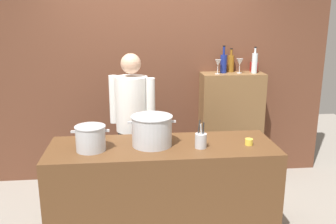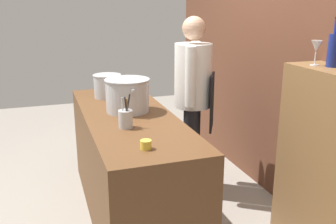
{
  "view_description": "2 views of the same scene",
  "coord_description": "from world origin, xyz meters",
  "px_view_note": "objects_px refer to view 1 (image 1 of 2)",
  "views": [
    {
      "loc": [
        -0.27,
        -3.11,
        2.05
      ],
      "look_at": [
        0.09,
        0.41,
        1.1
      ],
      "focal_mm": 39.32,
      "sensor_mm": 36.0,
      "label": 1
    },
    {
      "loc": [
        2.91,
        -0.64,
        1.78
      ],
      "look_at": [
        0.2,
        0.27,
        0.95
      ],
      "focal_mm": 40.68,
      "sensor_mm": 36.0,
      "label": 2
    }
  ],
  "objects_px": {
    "stockpot_large": "(152,131)",
    "spice_tin_red": "(254,67)",
    "wine_bottle_cobalt": "(223,63)",
    "wine_bottle_amber": "(231,63)",
    "wine_glass_wide": "(218,63)",
    "stockpot_small": "(91,138)",
    "wine_glass_tall": "(240,63)",
    "butter_jar": "(249,142)",
    "chef": "(132,119)",
    "utensil_crock": "(201,140)",
    "wine_bottle_clear": "(255,63)"
  },
  "relations": [
    {
      "from": "chef",
      "to": "wine_bottle_clear",
      "type": "bearing_deg",
      "value": -133.61
    },
    {
      "from": "stockpot_small",
      "to": "wine_bottle_clear",
      "type": "height_order",
      "value": "wine_bottle_clear"
    },
    {
      "from": "wine_bottle_cobalt",
      "to": "stockpot_large",
      "type": "bearing_deg",
      "value": -128.12
    },
    {
      "from": "stockpot_large",
      "to": "wine_bottle_cobalt",
      "type": "xyz_separation_m",
      "value": [
        0.94,
        1.2,
        0.44
      ]
    },
    {
      "from": "stockpot_large",
      "to": "wine_glass_tall",
      "type": "xyz_separation_m",
      "value": [
        1.13,
        1.17,
        0.45
      ]
    },
    {
      "from": "butter_jar",
      "to": "wine_glass_wide",
      "type": "distance_m",
      "value": 1.33
    },
    {
      "from": "utensil_crock",
      "to": "wine_bottle_clear",
      "type": "relative_size",
      "value": 0.79
    },
    {
      "from": "utensil_crock",
      "to": "wine_bottle_amber",
      "type": "relative_size",
      "value": 0.86
    },
    {
      "from": "spice_tin_red",
      "to": "stockpot_small",
      "type": "bearing_deg",
      "value": -144.53
    },
    {
      "from": "chef",
      "to": "spice_tin_red",
      "type": "bearing_deg",
      "value": -129.88
    },
    {
      "from": "stockpot_large",
      "to": "spice_tin_red",
      "type": "relative_size",
      "value": 3.63
    },
    {
      "from": "butter_jar",
      "to": "spice_tin_red",
      "type": "relative_size",
      "value": 0.6
    },
    {
      "from": "wine_bottle_clear",
      "to": "wine_glass_tall",
      "type": "xyz_separation_m",
      "value": [
        -0.17,
        0.03,
        0.0
      ]
    },
    {
      "from": "wine_glass_wide",
      "to": "stockpot_large",
      "type": "bearing_deg",
      "value": -127.18
    },
    {
      "from": "chef",
      "to": "stockpot_small",
      "type": "xyz_separation_m",
      "value": [
        -0.37,
        -0.73,
        0.05
      ]
    },
    {
      "from": "butter_jar",
      "to": "stockpot_large",
      "type": "bearing_deg",
      "value": 174.37
    },
    {
      "from": "butter_jar",
      "to": "wine_glass_wide",
      "type": "relative_size",
      "value": 0.41
    },
    {
      "from": "chef",
      "to": "stockpot_large",
      "type": "bearing_deg",
      "value": 132.62
    },
    {
      "from": "stockpot_small",
      "to": "butter_jar",
      "type": "height_order",
      "value": "stockpot_small"
    },
    {
      "from": "stockpot_small",
      "to": "wine_glass_tall",
      "type": "xyz_separation_m",
      "value": [
        1.67,
        1.24,
        0.47
      ]
    },
    {
      "from": "stockpot_large",
      "to": "wine_glass_wide",
      "type": "xyz_separation_m",
      "value": [
        0.86,
        1.13,
        0.44
      ]
    },
    {
      "from": "wine_bottle_cobalt",
      "to": "wine_glass_wide",
      "type": "relative_size",
      "value": 1.92
    },
    {
      "from": "wine_bottle_cobalt",
      "to": "wine_bottle_clear",
      "type": "bearing_deg",
      "value": -8.98
    },
    {
      "from": "stockpot_large",
      "to": "utensil_crock",
      "type": "xyz_separation_m",
      "value": [
        0.42,
        -0.11,
        -0.07
      ]
    },
    {
      "from": "wine_bottle_cobalt",
      "to": "wine_bottle_amber",
      "type": "bearing_deg",
      "value": 33.97
    },
    {
      "from": "stockpot_small",
      "to": "butter_jar",
      "type": "relative_size",
      "value": 4.63
    },
    {
      "from": "wine_bottle_amber",
      "to": "butter_jar",
      "type": "bearing_deg",
      "value": -97.63
    },
    {
      "from": "wine_glass_tall",
      "to": "wine_bottle_cobalt",
      "type": "bearing_deg",
      "value": 170.79
    },
    {
      "from": "wine_bottle_amber",
      "to": "spice_tin_red",
      "type": "distance_m",
      "value": 0.3
    },
    {
      "from": "wine_bottle_amber",
      "to": "spice_tin_red",
      "type": "relative_size",
      "value": 2.43
    },
    {
      "from": "chef",
      "to": "wine_bottle_cobalt",
      "type": "height_order",
      "value": "wine_bottle_cobalt"
    },
    {
      "from": "stockpot_small",
      "to": "wine_bottle_cobalt",
      "type": "height_order",
      "value": "wine_bottle_cobalt"
    },
    {
      "from": "wine_glass_wide",
      "to": "stockpot_small",
      "type": "bearing_deg",
      "value": -139.18
    },
    {
      "from": "wine_glass_wide",
      "to": "spice_tin_red",
      "type": "xyz_separation_m",
      "value": [
        0.49,
        0.14,
        -0.07
      ]
    },
    {
      "from": "utensil_crock",
      "to": "wine_glass_tall",
      "type": "xyz_separation_m",
      "value": [
        0.71,
        1.28,
        0.51
      ]
    },
    {
      "from": "wine_bottle_clear",
      "to": "wine_glass_wide",
      "type": "xyz_separation_m",
      "value": [
        -0.45,
        -0.01,
        0.0
      ]
    },
    {
      "from": "butter_jar",
      "to": "wine_bottle_cobalt",
      "type": "bearing_deg",
      "value": 86.89
    },
    {
      "from": "wine_glass_tall",
      "to": "spice_tin_red",
      "type": "distance_m",
      "value": 0.24
    },
    {
      "from": "utensil_crock",
      "to": "spice_tin_red",
      "type": "distance_m",
      "value": 1.72
    },
    {
      "from": "stockpot_small",
      "to": "wine_bottle_clear",
      "type": "relative_size",
      "value": 1.04
    },
    {
      "from": "utensil_crock",
      "to": "wine_glass_tall",
      "type": "height_order",
      "value": "wine_glass_tall"
    },
    {
      "from": "stockpot_large",
      "to": "butter_jar",
      "type": "distance_m",
      "value": 0.88
    },
    {
      "from": "butter_jar",
      "to": "spice_tin_red",
      "type": "distance_m",
      "value": 1.51
    },
    {
      "from": "chef",
      "to": "wine_bottle_amber",
      "type": "height_order",
      "value": "chef"
    },
    {
      "from": "chef",
      "to": "wine_bottle_clear",
      "type": "relative_size",
      "value": 5.27
    },
    {
      "from": "chef",
      "to": "wine_bottle_cobalt",
      "type": "xyz_separation_m",
      "value": [
        1.11,
        0.54,
        0.51
      ]
    },
    {
      "from": "butter_jar",
      "to": "chef",
      "type": "bearing_deg",
      "value": 144.48
    },
    {
      "from": "chef",
      "to": "utensil_crock",
      "type": "bearing_deg",
      "value": 155.83
    },
    {
      "from": "wine_glass_tall",
      "to": "chef",
      "type": "bearing_deg",
      "value": -158.52
    },
    {
      "from": "wine_glass_wide",
      "to": "spice_tin_red",
      "type": "bearing_deg",
      "value": 15.73
    }
  ]
}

